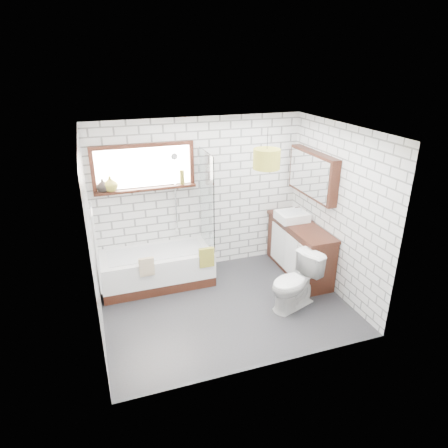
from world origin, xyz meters
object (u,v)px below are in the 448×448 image
object	(u,v)px
toilet	(295,282)
pendant	(267,159)
vanity	(299,249)
bathtub	(157,268)
basin	(292,216)

from	to	relation	value
toilet	pendant	xyz separation A→B (m)	(-0.34, 0.37, 1.71)
vanity	bathtub	bearing A→B (deg)	170.33
pendant	bathtub	bearing A→B (deg)	147.50
bathtub	pendant	size ratio (longest dim) A/B	4.80
basin	toilet	world-z (taller)	basin
toilet	pendant	distance (m)	1.78
basin	pendant	distance (m)	1.60
toilet	pendant	world-z (taller)	pendant
basin	bathtub	bearing A→B (deg)	175.44
pendant	basin	bearing A→B (deg)	40.56
vanity	basin	size ratio (longest dim) A/B	3.19
bathtub	vanity	xyz separation A→B (m)	(2.27, -0.39, 0.16)
basin	toilet	bearing A→B (deg)	-114.15
vanity	basin	world-z (taller)	basin
vanity	basin	xyz separation A→B (m)	(-0.06, 0.21, 0.50)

